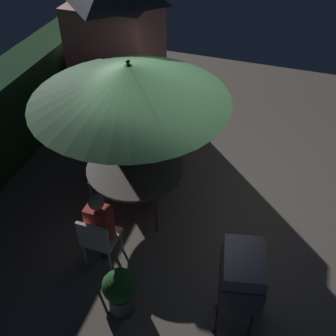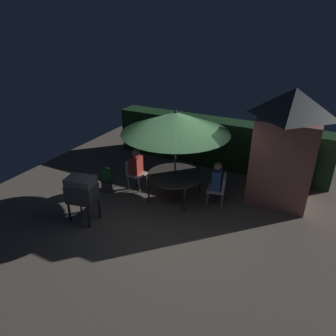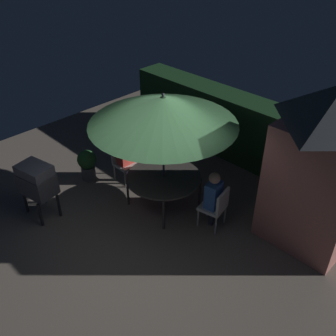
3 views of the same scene
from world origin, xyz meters
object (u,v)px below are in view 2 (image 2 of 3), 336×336
at_px(patio_umbrella, 176,123).
at_px(person_in_red, 137,164).
at_px(person_in_blue, 217,178).
at_px(garden_shed, 286,146).
at_px(patio_table, 175,176).
at_px(chair_far_side, 219,187).
at_px(potted_plant_by_shed, 106,178).
at_px(bbq_grill, 82,190).
at_px(chair_near_shed, 135,172).

bearing_deg(patio_umbrella, person_in_red, 179.29).
relative_size(patio_umbrella, person_in_blue, 2.27).
xyz_separation_m(garden_shed, person_in_blue, (-1.49, -1.17, -0.81)).
relative_size(patio_table, chair_far_side, 1.73).
bearing_deg(person_in_red, person_in_blue, 5.13).
bearing_deg(garden_shed, patio_table, -151.98).
height_order(potted_plant_by_shed, person_in_blue, person_in_blue).
bearing_deg(chair_far_side, bbq_grill, -141.15).
height_order(patio_table, person_in_red, person_in_red).
distance_m(patio_table, chair_far_side, 1.26).
distance_m(garden_shed, potted_plant_by_shed, 5.14).
xyz_separation_m(bbq_grill, person_in_red, (0.31, 2.02, -0.06)).
bearing_deg(patio_table, chair_near_shed, 179.29).
bearing_deg(person_in_red, bbq_grill, -98.67).
relative_size(patio_table, potted_plant_by_shed, 2.07).
bearing_deg(patio_umbrella, potted_plant_by_shed, -163.79).
bearing_deg(bbq_grill, patio_umbrella, 51.80).
bearing_deg(person_in_blue, chair_far_side, 11.53).
distance_m(garden_shed, patio_table, 3.11).
distance_m(garden_shed, chair_far_side, 2.11).
relative_size(garden_shed, patio_umbrella, 1.09).
xyz_separation_m(chair_near_shed, person_in_blue, (2.49, 0.22, 0.26)).
bearing_deg(patio_table, patio_umbrella, -126.87).
relative_size(garden_shed, potted_plant_by_shed, 4.14).
xyz_separation_m(patio_umbrella, bbq_grill, (-1.58, -2.00, -1.40)).
relative_size(garden_shed, person_in_red, 2.48).
xyz_separation_m(patio_umbrella, chair_near_shed, (-1.36, 0.02, -1.72)).
xyz_separation_m(patio_umbrella, potted_plant_by_shed, (-1.97, -0.57, -1.82)).
relative_size(patio_table, person_in_red, 1.24).
height_order(potted_plant_by_shed, person_in_red, person_in_red).
distance_m(patio_table, bbq_grill, 2.56).
relative_size(patio_table, chair_near_shed, 1.73).
xyz_separation_m(garden_shed, person_in_red, (-3.90, -1.38, -0.81)).
distance_m(patio_table, potted_plant_by_shed, 2.07).
bearing_deg(patio_umbrella, chair_far_side, 11.53).
bearing_deg(chair_near_shed, garden_shed, 19.13).
bearing_deg(chair_near_shed, person_in_blue, 4.93).
distance_m(patio_umbrella, person_in_blue, 1.87).
xyz_separation_m(chair_far_side, person_in_blue, (-0.08, -0.02, 0.26)).
distance_m(garden_shed, person_in_red, 4.21).
bearing_deg(garden_shed, chair_far_side, -140.76).
relative_size(chair_near_shed, person_in_red, 0.71).
bearing_deg(person_in_red, chair_near_shed, 179.29).
height_order(chair_far_side, person_in_blue, person_in_blue).
height_order(garden_shed, chair_near_shed, garden_shed).
bearing_deg(bbq_grill, person_in_red, 81.33).
xyz_separation_m(garden_shed, chair_near_shed, (-3.98, -1.38, -1.07)).
xyz_separation_m(chair_near_shed, person_in_red, (0.09, -0.00, 0.26)).
height_order(patio_umbrella, potted_plant_by_shed, patio_umbrella).
xyz_separation_m(patio_table, person_in_blue, (1.14, 0.23, 0.09)).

